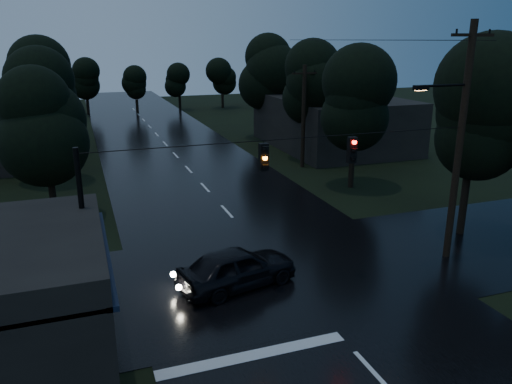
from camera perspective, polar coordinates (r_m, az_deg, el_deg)
main_road at (r=37.24m, az=-7.71°, el=2.54°), size 12.00×120.00×0.02m
cross_street at (r=20.96m, az=2.95°, el=-9.12°), size 60.00×9.00×0.02m
building_far_right at (r=45.29m, az=8.77°, el=7.92°), size 10.00×14.00×4.40m
utility_pole_main at (r=22.35m, az=22.13°, el=5.55°), size 3.50×0.30×10.00m
utility_pole_far at (r=37.20m, az=5.45°, el=8.70°), size 2.00×0.30×7.50m
anchor_pole_left at (r=17.48m, az=-18.96°, el=-4.83°), size 0.18×0.18×6.00m
span_signals at (r=18.56m, az=5.99°, el=4.53°), size 15.00×0.37×1.12m
tree_corner_near at (r=25.43m, az=23.78°, el=8.30°), size 4.48×4.48×9.44m
tree_left_a at (r=27.67m, az=-23.12°, el=7.40°), size 3.92×3.92×8.26m
tree_left_b at (r=35.59m, az=-23.59°, el=9.83°), size 4.20×4.20×8.85m
tree_left_c at (r=45.53m, az=-23.75°, el=11.58°), size 4.48×4.48×9.44m
tree_right_a at (r=32.04m, az=11.29°, el=10.25°), size 4.20×4.20×8.85m
tree_right_b at (r=39.31m, az=6.04°, el=12.24°), size 4.48×4.48×9.44m
tree_right_c at (r=48.68m, az=1.51°, el=13.68°), size 4.76×4.76×10.03m
car at (r=19.48m, az=-2.15°, el=-8.61°), size 5.04×2.93×1.61m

